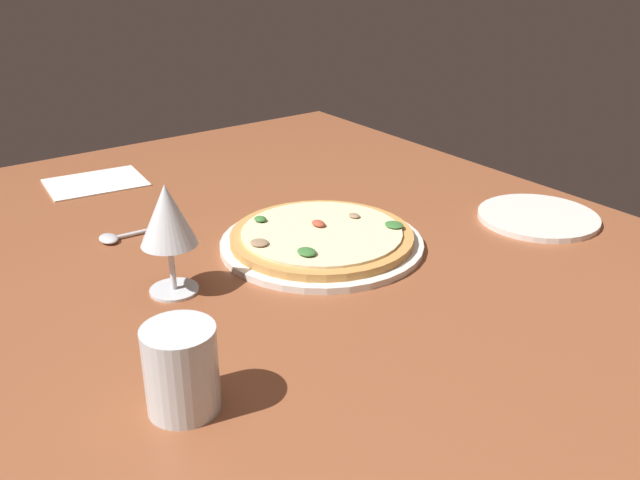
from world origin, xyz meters
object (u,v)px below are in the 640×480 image
Objects in this scene: water_glass at (182,374)px; spoon at (115,237)px; side_plate at (538,217)px; paper_menu at (96,183)px; pizza_main at (322,239)px; wine_glass_near at (167,219)px.

water_glass is 0.98× the size of spoon.
side_plate is 80.30cm from paper_menu.
pizza_main is 2.03× the size of wine_glass_near.
water_glass reaches higher than spoon.
side_plate is 68.20cm from spoon.
pizza_main is 25.92cm from wine_glass_near.
water_glass is 0.53× the size of paper_menu.
wine_glass_near is at bearing -179.73° from spoon.
pizza_main is 3.25× the size of spoon.
water_glass is at bearing 173.14° from paper_menu.
side_plate is (10.49, -69.33, -3.57)cm from water_glass.
spoon is (20.79, 24.32, -0.75)cm from pizza_main.
paper_menu is (47.84, -6.68, -10.26)cm from wine_glass_near.
side_plate is at bearing -81.40° from water_glass.
pizza_main reaches higher than paper_menu.
pizza_main is at bearing -90.41° from wine_glass_near.
side_plate is (-12.74, -59.39, -9.96)cm from wine_glass_near.
pizza_main is 51.13cm from paper_menu.
spoon reaches higher than paper_menu.
paper_menu is at bearing -13.16° from water_glass.
pizza_main is at bearing -153.62° from paper_menu.
spoon reaches higher than side_plate.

